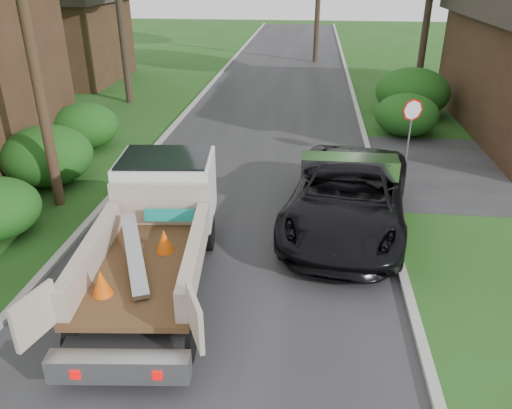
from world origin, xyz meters
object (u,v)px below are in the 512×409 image
at_px(utility_pole, 26,20).
at_px(house_left_far, 55,28).
at_px(stop_sign, 411,119).
at_px(black_pickup, 348,196).
at_px(flatbed_truck, 159,219).

xyz_separation_m(utility_pole, house_left_far, (-8.02, 17.02, -2.12)).
xyz_separation_m(stop_sign, black_pickup, (-2.27, -4.50, -0.87)).
bearing_deg(flatbed_truck, black_pickup, 24.36).
distance_m(utility_pole, house_left_far, 18.93).
height_order(utility_pole, flatbed_truck, utility_pole).
xyz_separation_m(stop_sign, house_left_far, (-18.70, 13.00, 1.27)).
bearing_deg(utility_pole, black_pickup, -3.28).
relative_size(stop_sign, house_left_far, 0.33).
bearing_deg(house_left_far, stop_sign, -34.81).
bearing_deg(stop_sign, flatbed_truck, -133.44).
height_order(stop_sign, house_left_far, house_left_far).
bearing_deg(stop_sign, utility_pole, -159.38).
bearing_deg(black_pickup, stop_sign, 71.89).
bearing_deg(black_pickup, utility_pole, -174.60).
distance_m(house_left_far, flatbed_truck, 23.44).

